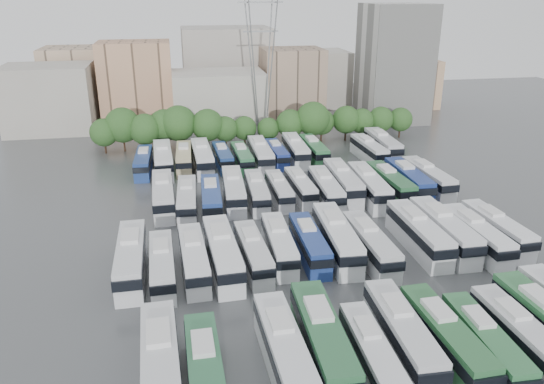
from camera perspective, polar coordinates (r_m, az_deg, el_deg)
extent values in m
plane|color=#424447|center=(66.58, 4.27, -4.87)|extent=(220.00, 220.00, 0.00)
cylinder|color=black|center=(104.53, -17.47, 4.56)|extent=(0.36, 0.36, 2.17)
sphere|color=#234C1E|center=(103.78, -17.64, 6.12)|extent=(5.21, 5.21, 5.21)
cylinder|color=black|center=(104.77, -15.59, 4.96)|extent=(0.36, 0.36, 2.75)
sphere|color=#234C1E|center=(103.85, -15.79, 6.94)|extent=(6.59, 6.59, 6.59)
cylinder|color=black|center=(103.06, -13.37, 4.81)|extent=(0.36, 0.36, 2.42)
sphere|color=#234C1E|center=(102.22, -13.52, 6.58)|extent=(5.81, 5.81, 5.81)
cylinder|color=black|center=(104.43, -11.37, 5.22)|extent=(0.36, 0.36, 2.54)
sphere|color=#234C1E|center=(103.57, -11.51, 7.05)|extent=(6.09, 6.09, 6.09)
cylinder|color=black|center=(103.39, -9.89, 5.24)|extent=(0.36, 0.36, 2.81)
sphere|color=#234C1E|center=(102.44, -10.03, 7.29)|extent=(6.75, 6.75, 6.75)
cylinder|color=black|center=(103.11, -6.87, 5.29)|extent=(0.36, 0.36, 2.56)
sphere|color=#234C1E|center=(102.23, -6.95, 7.17)|extent=(6.15, 6.15, 6.15)
cylinder|color=black|center=(103.70, -4.98, 5.30)|extent=(0.36, 0.36, 2.03)
sphere|color=#234C1E|center=(102.99, -5.03, 6.77)|extent=(4.86, 4.86, 4.86)
cylinder|color=black|center=(104.68, -2.94, 5.48)|extent=(0.36, 0.36, 1.95)
sphere|color=#234C1E|center=(104.00, -2.97, 6.88)|extent=(4.68, 4.68, 4.68)
cylinder|color=black|center=(105.11, -0.40, 5.53)|extent=(0.36, 0.36, 1.81)
sphere|color=#234C1E|center=(104.48, -0.41, 6.83)|extent=(4.34, 4.34, 4.34)
cylinder|color=black|center=(105.71, 1.95, 5.75)|extent=(0.36, 0.36, 2.30)
sphere|color=#234C1E|center=(104.93, 1.97, 7.39)|extent=(5.51, 5.51, 5.51)
cylinder|color=black|center=(106.13, 4.36, 5.90)|extent=(0.36, 0.36, 2.78)
sphere|color=#234C1E|center=(105.21, 4.42, 7.88)|extent=(6.67, 6.67, 6.67)
cylinder|color=black|center=(108.33, 5.30, 6.01)|extent=(0.36, 0.36, 2.16)
sphere|color=#234C1E|center=(107.61, 5.36, 7.51)|extent=(5.17, 5.17, 5.17)
cylinder|color=black|center=(109.47, 7.89, 6.11)|extent=(0.36, 0.36, 2.33)
sphere|color=#234C1E|center=(108.70, 7.97, 7.71)|extent=(5.58, 5.58, 5.58)
cylinder|color=black|center=(110.64, 9.53, 6.11)|extent=(0.36, 0.36, 2.10)
sphere|color=#234C1E|center=(109.95, 9.62, 7.55)|extent=(5.04, 5.04, 5.04)
cylinder|color=black|center=(112.33, 11.52, 6.22)|extent=(0.36, 0.36, 2.16)
sphere|color=#234C1E|center=(111.63, 11.63, 7.67)|extent=(5.18, 5.18, 5.18)
cylinder|color=black|center=(113.90, 13.53, 6.23)|extent=(0.36, 0.36, 2.05)
sphere|color=#234C1E|center=(113.25, 13.65, 7.59)|extent=(4.91, 4.91, 4.91)
cube|color=#9E998E|center=(124.62, -22.79, 9.26)|extent=(18.00, 14.00, 14.00)
cube|color=tan|center=(127.66, -14.36, 11.39)|extent=(16.00, 12.00, 18.00)
cube|color=#ADA89E|center=(120.43, -5.75, 9.93)|extent=(20.00, 14.00, 12.00)
cube|color=gray|center=(128.61, 2.15, 11.63)|extent=(14.00, 12.00, 16.00)
cube|color=gray|center=(139.79, -4.88, 13.16)|extent=(22.00, 16.00, 20.00)
cube|color=tan|center=(139.22, -19.96, 11.14)|extent=(16.00, 14.00, 16.00)
cube|color=#A39E93|center=(142.15, 4.30, 12.08)|extent=(18.00, 14.00, 14.00)
cube|color=tan|center=(144.74, 14.32, 11.27)|extent=(14.00, 12.00, 12.00)
cube|color=gray|center=(133.99, -9.74, 10.43)|extent=(12.00, 10.00, 10.00)
cube|color=silver|center=(127.05, 13.00, 13.29)|extent=(14.00, 14.00, 26.00)
cylinder|color=slate|center=(107.65, -2.09, 14.62)|extent=(2.90, 2.91, 33.83)
cylinder|color=slate|center=(111.58, -2.40, 14.85)|extent=(2.90, 2.91, 33.83)
cylinder|color=slate|center=(108.30, 0.08, 14.68)|extent=(2.90, 2.91, 33.83)
cylinder|color=slate|center=(112.21, -0.31, 14.90)|extent=(2.90, 2.91, 33.83)
cube|color=slate|center=(109.28, -1.22, 19.73)|extent=(9.00, 0.30, 0.30)
cube|color=slate|center=(109.55, -1.20, 16.89)|extent=(7.00, 0.30, 0.30)
cube|color=silver|center=(43.66, -11.87, -18.02)|extent=(3.29, 13.10, 3.68)
cube|color=black|center=(43.10, -11.94, -17.43)|extent=(3.43, 13.30, 1.08)
cube|color=silver|center=(43.72, -12.15, -14.57)|extent=(1.98, 3.54, 0.48)
cube|color=#2B6541|center=(42.70, -7.18, -19.01)|extent=(2.68, 11.84, 3.34)
cube|color=black|center=(42.18, -7.21, -18.48)|extent=(2.80, 12.01, 0.98)
cube|color=silver|center=(42.69, -7.47, -15.81)|extent=(1.72, 3.17, 0.43)
cube|color=silver|center=(44.45, 1.28, -16.82)|extent=(3.00, 12.51, 3.52)
cube|color=black|center=(43.91, 1.34, -16.25)|extent=(3.13, 12.70, 1.04)
cube|color=silver|center=(44.49, 0.83, -13.60)|extent=(1.86, 3.37, 0.46)
cube|color=#2A633B|center=(45.50, 5.44, -15.74)|extent=(3.12, 13.23, 3.73)
cube|color=black|center=(44.95, 5.53, -15.13)|extent=(3.26, 13.43, 1.10)
cube|color=silver|center=(45.59, 5.02, -12.40)|extent=(1.95, 3.56, 0.48)
cube|color=silver|center=(45.22, 10.62, -16.86)|extent=(2.54, 10.81, 3.05)
cube|color=black|center=(44.77, 10.73, -16.37)|extent=(2.65, 10.97, 0.90)
cube|color=silver|center=(45.22, 10.19, -14.12)|extent=(1.59, 2.90, 0.39)
cube|color=silver|center=(47.53, 13.76, -14.69)|extent=(2.97, 12.41, 3.50)
cube|color=black|center=(47.04, 13.90, -14.14)|extent=(3.10, 12.60, 1.03)
cube|color=silver|center=(47.61, 13.27, -11.72)|extent=(1.84, 3.34, 0.45)
cube|color=#2A6336|center=(48.01, 18.09, -14.85)|extent=(2.95, 12.20, 3.43)
cube|color=black|center=(47.53, 18.27, -14.30)|extent=(3.08, 12.38, 1.01)
cube|color=silver|center=(48.00, 17.46, -11.97)|extent=(1.82, 3.28, 0.44)
cube|color=#2E6C3D|center=(48.73, 21.87, -15.00)|extent=(2.67, 11.19, 3.15)
cube|color=black|center=(48.30, 22.05, -14.51)|extent=(2.78, 11.36, 0.93)
cube|color=silver|center=(48.73, 21.34, -12.39)|extent=(1.66, 3.01, 0.41)
cube|color=silver|center=(50.64, 25.10, -13.97)|extent=(2.74, 11.69, 3.30)
cube|color=black|center=(50.21, 25.31, -13.46)|extent=(2.86, 11.86, 0.97)
cube|color=silver|center=(50.61, 24.46, -11.37)|extent=(1.72, 3.14, 0.43)
cube|color=silver|center=(52.91, 26.83, -9.95)|extent=(1.90, 3.43, 0.46)
cube|color=silver|center=(59.21, -14.91, -7.07)|extent=(2.93, 13.02, 3.68)
cube|color=black|center=(58.75, -14.98, -6.54)|extent=(3.06, 13.21, 1.08)
cube|color=silver|center=(59.75, -15.02, -4.59)|extent=(1.88, 3.49, 0.48)
cube|color=silver|center=(57.61, -11.73, -7.86)|extent=(2.76, 11.46, 3.23)
cube|color=black|center=(57.20, -11.77, -7.39)|extent=(2.88, 11.64, 0.95)
cube|color=silver|center=(58.04, -11.89, -5.61)|extent=(1.70, 3.09, 0.42)
cube|color=silver|center=(58.29, -8.41, -7.20)|extent=(2.99, 11.89, 3.34)
cube|color=black|center=(57.86, -8.43, -6.71)|extent=(3.12, 12.07, 0.98)
cube|color=silver|center=(58.75, -8.63, -4.91)|extent=(1.80, 3.21, 0.43)
cube|color=silver|center=(58.60, -5.34, -6.68)|extent=(3.39, 13.24, 3.72)
cube|color=black|center=(58.13, -5.34, -6.14)|extent=(3.53, 13.44, 1.09)
cube|color=silver|center=(59.12, -5.63, -4.16)|extent=(2.02, 3.58, 0.48)
cube|color=silver|center=(59.06, -2.05, -6.66)|extent=(2.96, 11.34, 3.18)
cube|color=black|center=(58.66, -2.03, -6.19)|extent=(3.08, 11.52, 0.94)
cube|color=silver|center=(59.49, -2.35, -4.51)|extent=(1.74, 3.07, 0.41)
cube|color=silver|center=(60.74, 0.76, -5.76)|extent=(2.77, 11.67, 3.29)
cube|color=black|center=(60.33, 0.79, -5.29)|extent=(2.89, 11.85, 0.97)
cube|color=silver|center=(61.22, 0.54, -3.60)|extent=(1.73, 3.14, 0.43)
cube|color=navy|center=(61.09, 4.02, -5.67)|extent=(2.58, 11.50, 3.25)
cube|color=black|center=(60.69, 4.06, -5.20)|extent=(2.70, 11.68, 0.96)
cube|color=silver|center=(61.55, 3.75, -3.55)|extent=(1.66, 3.08, 0.42)
cube|color=white|center=(62.06, 6.96, -5.05)|extent=(3.44, 13.51, 3.80)
cube|color=black|center=(61.60, 7.03, -4.51)|extent=(3.58, 13.72, 1.12)
cube|color=silver|center=(62.63, 6.66, -2.62)|extent=(2.06, 3.65, 0.49)
cube|color=silver|center=(61.43, 10.47, -5.70)|extent=(2.79, 12.39, 3.50)
cube|color=black|center=(61.01, 10.57, -5.20)|extent=(2.91, 12.58, 1.03)
cube|color=silver|center=(61.88, 10.08, -3.44)|extent=(1.79, 3.32, 0.45)
cube|color=silver|center=(65.23, 15.44, -4.40)|extent=(2.78, 13.06, 3.70)
cube|color=black|center=(64.81, 15.56, -3.89)|extent=(2.91, 13.26, 1.09)
cube|color=silver|center=(65.73, 15.01, -2.16)|extent=(1.85, 3.48, 0.48)
cube|color=silver|center=(66.70, 17.93, -4.05)|extent=(2.86, 13.42, 3.80)
cube|color=black|center=(66.27, 18.06, -3.54)|extent=(2.99, 13.62, 1.12)
cube|color=silver|center=(67.20, 17.48, -1.81)|extent=(1.90, 3.58, 0.49)
cube|color=silver|center=(67.08, 21.04, -4.48)|extent=(2.80, 12.27, 3.46)
cube|color=black|center=(66.70, 21.18, -4.01)|extent=(2.93, 12.45, 1.02)
cube|color=silver|center=(67.48, 20.59, -2.44)|extent=(1.79, 3.29, 0.45)
cube|color=white|center=(69.89, 22.97, -3.77)|extent=(3.07, 11.98, 3.36)
cube|color=black|center=(69.53, 23.11, -3.34)|extent=(3.20, 12.16, 0.99)
cube|color=silver|center=(70.26, 22.50, -1.88)|extent=(1.83, 3.24, 0.44)
cube|color=silver|center=(75.84, -11.62, -0.42)|extent=(3.11, 13.03, 3.67)
cube|color=black|center=(75.43, -11.66, 0.03)|extent=(3.24, 13.22, 1.08)
cube|color=silver|center=(76.64, -11.76, 1.46)|extent=(1.93, 3.50, 0.47)
cube|color=silver|center=(74.17, -9.13, -0.88)|extent=(3.03, 11.87, 3.33)
cube|color=black|center=(73.80, -9.16, -0.46)|extent=(3.16, 12.05, 0.98)
cube|color=silver|center=(74.88, -9.20, 0.87)|extent=(1.81, 3.21, 0.43)
cube|color=navy|center=(74.06, -6.56, -0.77)|extent=(2.99, 11.95, 3.36)
cube|color=black|center=(73.69, -6.57, -0.35)|extent=(3.11, 12.14, 0.99)
cube|color=silver|center=(74.77, -6.66, 1.00)|extent=(1.80, 3.23, 0.44)
cube|color=silver|center=(76.36, -4.14, 0.10)|extent=(3.31, 12.83, 3.60)
cube|color=black|center=(75.97, -4.15, 0.54)|extent=(3.45, 13.03, 1.06)
cube|color=silver|center=(77.16, -4.26, 1.93)|extent=(1.96, 3.47, 0.47)
cube|color=silver|center=(76.13, -1.64, -0.05)|extent=(2.87, 11.66, 3.28)
cube|color=black|center=(75.77, -1.63, 0.36)|extent=(3.00, 11.84, 0.97)
cube|color=silver|center=(76.83, -1.79, 1.63)|extent=(1.75, 3.15, 0.42)
cube|color=silver|center=(77.08, 0.77, 0.13)|extent=(2.35, 10.67, 3.02)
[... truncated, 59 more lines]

